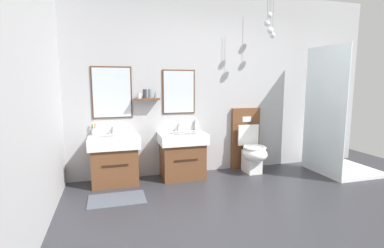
{
  "coord_description": "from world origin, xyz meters",
  "views": [
    {
      "loc": [
        -1.78,
        -2.39,
        1.42
      ],
      "look_at": [
        -0.63,
        1.59,
        0.82
      ],
      "focal_mm": 27.08,
      "sensor_mm": 36.0,
      "label": 1
    }
  ],
  "objects_px": {
    "toilet": "(250,148)",
    "vanity_sink_left": "(115,159)",
    "toothbrush_cup": "(94,131)",
    "shower_tray": "(336,147)",
    "vanity_sink_right": "(182,154)",
    "soap_dispenser": "(196,125)"
  },
  "relations": [
    {
      "from": "vanity_sink_left",
      "to": "vanity_sink_right",
      "type": "bearing_deg",
      "value": 0.0
    },
    {
      "from": "toilet",
      "to": "toothbrush_cup",
      "type": "distance_m",
      "value": 2.38
    },
    {
      "from": "soap_dispenser",
      "to": "vanity_sink_right",
      "type": "bearing_deg",
      "value": -146.49
    },
    {
      "from": "soap_dispenser",
      "to": "shower_tray",
      "type": "distance_m",
      "value": 2.21
    },
    {
      "from": "vanity_sink_right",
      "to": "vanity_sink_left",
      "type": "bearing_deg",
      "value": 180.0
    },
    {
      "from": "toilet",
      "to": "toothbrush_cup",
      "type": "relative_size",
      "value": 4.83
    },
    {
      "from": "vanity_sink_right",
      "to": "toilet",
      "type": "height_order",
      "value": "toilet"
    },
    {
      "from": "vanity_sink_right",
      "to": "toothbrush_cup",
      "type": "distance_m",
      "value": 1.31
    },
    {
      "from": "toilet",
      "to": "vanity_sink_left",
      "type": "bearing_deg",
      "value": -179.7
    },
    {
      "from": "toothbrush_cup",
      "to": "shower_tray",
      "type": "distance_m",
      "value": 3.67
    },
    {
      "from": "shower_tray",
      "to": "soap_dispenser",
      "type": "bearing_deg",
      "value": 163.22
    },
    {
      "from": "toilet",
      "to": "vanity_sink_right",
      "type": "bearing_deg",
      "value": -179.44
    },
    {
      "from": "vanity_sink_left",
      "to": "toilet",
      "type": "distance_m",
      "value": 2.09
    },
    {
      "from": "toilet",
      "to": "shower_tray",
      "type": "distance_m",
      "value": 1.34
    },
    {
      "from": "vanity_sink_left",
      "to": "shower_tray",
      "type": "distance_m",
      "value": 3.37
    },
    {
      "from": "vanity_sink_right",
      "to": "shower_tray",
      "type": "bearing_deg",
      "value": -10.74
    },
    {
      "from": "toothbrush_cup",
      "to": "shower_tray",
      "type": "xyz_separation_m",
      "value": [
        3.6,
        -0.62,
        -0.32
      ]
    },
    {
      "from": "soap_dispenser",
      "to": "toilet",
      "type": "bearing_deg",
      "value": -11.52
    },
    {
      "from": "toothbrush_cup",
      "to": "toilet",
      "type": "bearing_deg",
      "value": -3.92
    },
    {
      "from": "toothbrush_cup",
      "to": "shower_tray",
      "type": "height_order",
      "value": "shower_tray"
    },
    {
      "from": "shower_tray",
      "to": "vanity_sink_right",
      "type": "bearing_deg",
      "value": 169.26
    },
    {
      "from": "toilet",
      "to": "shower_tray",
      "type": "bearing_deg",
      "value": -20.16
    }
  ]
}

